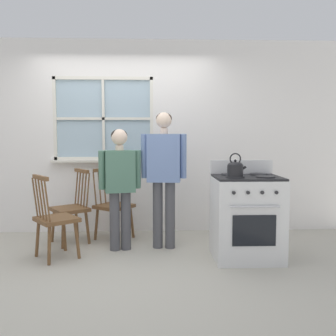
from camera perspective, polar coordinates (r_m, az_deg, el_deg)
The scene contains 10 objects.
ground_plane at distance 4.18m, azimuth -8.13°, elevation -14.22°, with size 16.00×16.00×0.00m, color #B2AD9E.
wall_back at distance 5.34m, azimuth -6.56°, elevation 4.50°, with size 6.40×0.16×2.70m.
chair_by_window at distance 4.95m, azimuth -14.50°, elevation -6.06°, with size 0.57×0.57×0.94m.
chair_near_wall at distance 4.39m, azimuth -16.87°, elevation -7.53°, with size 0.57×0.58×0.94m.
chair_center_cluster at distance 5.04m, azimuth -8.40°, elevation -5.76°, with size 0.57×0.58×0.94m.
person_elderly_left at distance 4.47m, azimuth -7.35°, elevation -1.62°, with size 0.51×0.28×1.45m.
person_teen_center at distance 4.50m, azimuth -0.64°, elevation 0.08°, with size 0.55×0.25×1.65m.
stove at distance 4.28m, azimuth 11.87°, elevation -7.23°, with size 0.73×0.68×1.08m.
kettle at distance 4.04m, azimuth 10.21°, elevation -0.03°, with size 0.21×0.17×0.25m.
potted_plant at distance 5.26m, azimuth -7.25°, elevation 1.95°, with size 0.12×0.12×0.20m.
Camera 1 is at (0.42, -3.93, 1.37)m, focal length 40.00 mm.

